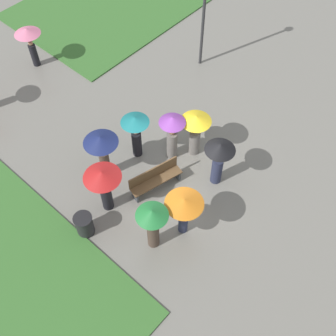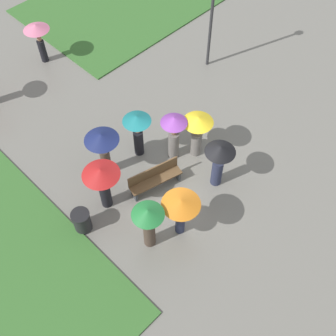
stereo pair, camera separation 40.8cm
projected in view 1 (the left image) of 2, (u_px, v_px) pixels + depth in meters
ground_plane at (174, 176)px, 14.65m from camera, size 90.00×90.00×0.00m
lawn_patch_far at (115, 2)px, 20.90m from camera, size 9.45×6.95×0.06m
park_bench at (155, 178)px, 14.02m from camera, size 1.90×0.89×0.90m
lamp_post at (205, 2)px, 15.86m from camera, size 0.32×0.32×4.54m
trash_bin at (84, 225)px, 13.04m from camera, size 0.59×0.59×0.83m
crowd_person_navy at (102, 147)px, 13.55m from camera, size 1.14×1.14×1.94m
crowd_person_orange at (184, 207)px, 12.30m from camera, size 1.17×1.17×1.77m
crowd_person_black at (219, 156)px, 13.49m from camera, size 1.00×1.00×1.92m
crowd_person_red at (103, 182)px, 12.79m from camera, size 1.18×1.18×1.91m
crowd_person_green at (152, 222)px, 12.08m from camera, size 0.96×0.96×1.95m
crowd_person_purple at (172, 131)px, 14.17m from camera, size 0.91×0.91×1.97m
crowd_person_yellow at (195, 128)px, 14.29m from camera, size 1.06×1.06×1.84m
crowd_person_teal at (136, 129)px, 14.19m from camera, size 0.98×0.98×1.89m
lone_walker_mid_plaza at (29, 38)px, 17.04m from camera, size 1.07×1.07×1.79m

